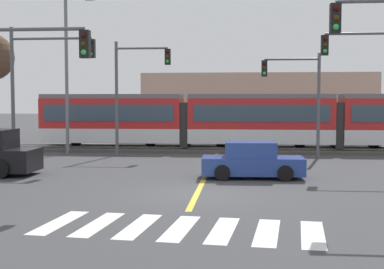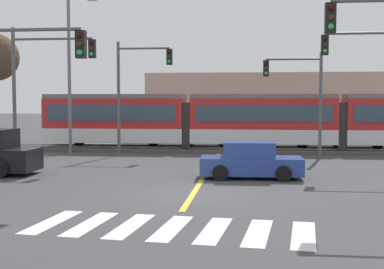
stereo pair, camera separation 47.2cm
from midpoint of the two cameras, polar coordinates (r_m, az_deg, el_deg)
ground_plane at (r=18.55m, az=-0.23°, el=-6.40°), size 200.00×200.00×0.00m
track_bed at (r=34.19m, az=2.41°, el=-1.58°), size 120.00×4.00×0.18m
rail_near at (r=33.46m, az=2.34°, el=-1.45°), size 120.00×0.08×0.10m
rail_far at (r=34.90m, az=2.47°, el=-1.24°), size 120.00×0.08×0.10m
light_rail_tram at (r=34.02m, az=6.89°, el=1.67°), size 28.00×2.64×3.43m
crosswalk_stripe_0 at (r=14.91m, az=-14.87°, el=-9.04°), size 0.83×2.84×0.01m
crosswalk_stripe_1 at (r=14.47m, az=-10.90°, el=-9.37°), size 0.83×2.84×0.01m
crosswalk_stripe_2 at (r=14.10m, az=-6.69°, el=-9.68°), size 0.83×2.84×0.01m
crosswalk_stripe_3 at (r=13.81m, az=-2.28°, el=-9.94°), size 0.83×2.84×0.01m
crosswalk_stripe_4 at (r=13.61m, az=2.31°, el=-10.15°), size 0.83×2.84×0.01m
crosswalk_stripe_5 at (r=13.49m, az=7.01°, el=-10.31°), size 0.83×2.84×0.01m
crosswalk_stripe_6 at (r=13.45m, az=11.76°, el=-10.39°), size 0.83×2.84×0.01m
lane_centre_line at (r=23.94m, az=1.07°, el=-4.09°), size 0.20×16.70×0.01m
sedan_crossing at (r=22.40m, az=5.84°, el=-2.85°), size 4.25×2.02×1.52m
traffic_light_mid_right at (r=25.40m, az=19.29°, el=6.06°), size 4.25×0.38×6.55m
traffic_light_near_left at (r=18.69m, az=-18.68°, el=5.75°), size 3.75×0.38×6.10m
traffic_light_far_left at (r=31.15m, az=-6.68°, el=5.66°), size 3.25×0.38×6.60m
traffic_light_far_right at (r=30.29m, az=10.89°, el=4.83°), size 3.25×0.38×5.83m
traffic_light_mid_left at (r=27.31m, az=-16.50°, el=6.05°), size 4.25×0.38×6.80m
street_lamp_west at (r=33.23m, az=-13.41°, el=7.20°), size 1.86×0.28×9.55m
building_backdrop_far at (r=45.04m, az=6.67°, el=3.00°), size 18.62×6.00×5.38m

